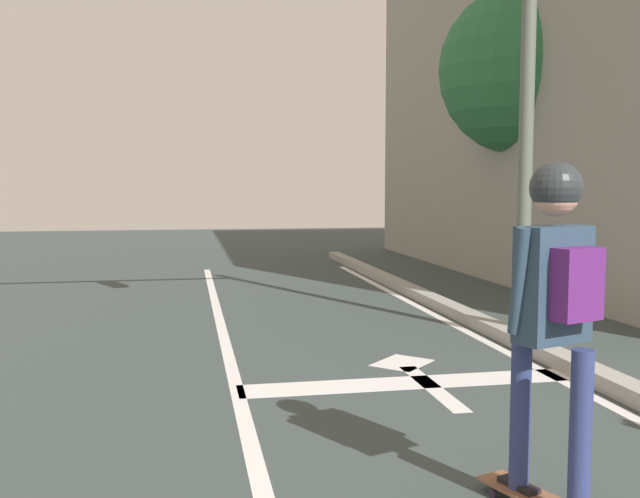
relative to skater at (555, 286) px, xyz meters
name	(u,v)px	position (x,y,z in m)	size (l,w,h in m)	color
lane_line_center	(249,439)	(-1.44, 1.41, -1.21)	(0.12, 20.00, 0.01)	silver
lane_line_curbside	(627,414)	(1.42, 1.41, -1.21)	(0.12, 20.00, 0.01)	silver
stop_bar	(409,383)	(0.07, 2.55, -1.21)	(3.01, 0.40, 0.01)	silver
lane_arrow_stem	(432,387)	(0.22, 2.38, -1.21)	(0.16, 1.40, 0.01)	silver
lane_arrow_head	(402,363)	(0.22, 3.23, -1.21)	(0.56, 0.44, 0.01)	silver
skater	(555,286)	(0.00, 0.00, 0.00)	(0.47, 0.63, 1.77)	navy
traffic_signal_mast	(439,6)	(0.84, 4.05, 2.42)	(4.73, 0.34, 5.35)	#596055
roadside_tree	(524,71)	(3.97, 8.30, 2.50)	(2.95, 2.95, 5.22)	brown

